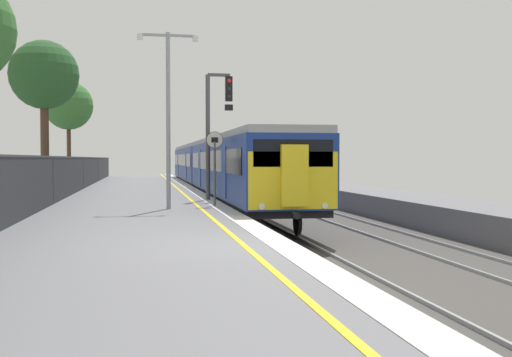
% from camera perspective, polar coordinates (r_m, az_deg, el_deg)
% --- Properties ---
extents(ground, '(17.40, 110.00, 1.21)m').
position_cam_1_polar(ground, '(12.94, 12.14, -8.31)').
color(ground, slate).
extents(commuter_train_at_platform, '(2.83, 40.48, 3.81)m').
position_cam_1_polar(commuter_train_at_platform, '(37.92, -3.77, 1.23)').
color(commuter_train_at_platform, navy).
rests_on(commuter_train_at_platform, ground).
extents(signal_gantry, '(1.10, 0.24, 5.08)m').
position_cam_1_polar(signal_gantry, '(25.21, -3.82, 5.27)').
color(signal_gantry, '#47474C').
rests_on(signal_gantry, ground).
extents(speed_limit_sign, '(0.59, 0.08, 2.61)m').
position_cam_1_polar(speed_limit_sign, '(21.90, -3.80, 1.85)').
color(speed_limit_sign, '#59595B').
rests_on(speed_limit_sign, ground).
extents(platform_lamp_mid, '(2.00, 0.20, 5.80)m').
position_cam_1_polar(platform_lamp_mid, '(20.78, -8.04, 6.64)').
color(platform_lamp_mid, '#93999E').
rests_on(platform_lamp_mid, ground).
extents(background_tree_centre, '(3.47, 3.48, 7.21)m').
position_cam_1_polar(background_tree_centre, '(47.06, -16.72, 6.23)').
color(background_tree_centre, '#473323').
rests_on(background_tree_centre, ground).
extents(background_tree_right, '(3.28, 3.28, 7.31)m').
position_cam_1_polar(background_tree_right, '(31.86, -18.84, 8.74)').
color(background_tree_right, '#473323').
rests_on(background_tree_right, ground).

